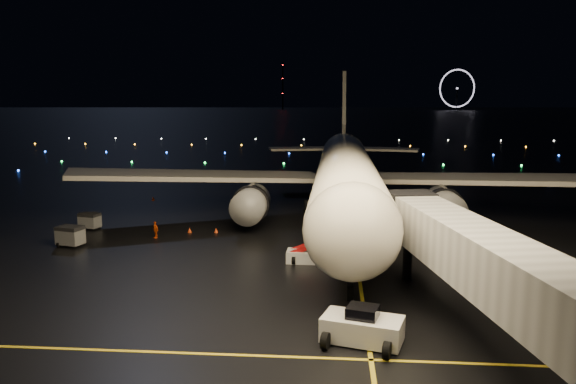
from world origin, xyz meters
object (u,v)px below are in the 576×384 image
(belt_loader, at_px, (313,244))
(airliner, at_px, (346,141))
(baggage_cart_0, at_px, (88,221))
(crew_c, at_px, (155,230))
(baggage_cart_2, at_px, (90,221))
(baggage_cart_1, at_px, (70,236))
(pushback_tug, at_px, (362,324))

(belt_loader, bearing_deg, airliner, 82.38)
(belt_loader, distance_m, baggage_cart_0, 25.90)
(crew_c, height_order, baggage_cart_0, crew_c)
(belt_loader, relative_size, crew_c, 3.91)
(baggage_cart_0, relative_size, baggage_cart_2, 0.95)
(belt_loader, height_order, crew_c, belt_loader)
(baggage_cart_0, relative_size, baggage_cart_1, 0.84)
(pushback_tug, xyz_separation_m, crew_c, (-18.59, 22.01, -0.21))
(belt_loader, xyz_separation_m, baggage_cart_0, (-23.65, 10.54, -0.76))
(pushback_tug, xyz_separation_m, belt_loader, (-3.21, 15.10, 0.52))
(baggage_cart_0, bearing_deg, airliner, -5.60)
(crew_c, xyz_separation_m, baggage_cart_1, (-6.70, -3.61, 0.11))
(baggage_cart_1, bearing_deg, pushback_tug, -22.31)
(pushback_tug, bearing_deg, belt_loader, 117.95)
(baggage_cart_2, bearing_deg, belt_loader, -10.51)
(pushback_tug, relative_size, baggage_cart_2, 2.22)
(pushback_tug, height_order, baggage_cart_2, pushback_tug)
(baggage_cart_1, xyz_separation_m, baggage_cart_2, (-1.19, 6.77, -0.10))
(crew_c, bearing_deg, baggage_cart_1, -109.36)
(belt_loader, height_order, baggage_cart_2, belt_loader)
(baggage_cart_0, distance_m, baggage_cart_2, 0.61)
(baggage_cart_1, distance_m, baggage_cart_2, 6.87)
(airliner, bearing_deg, pushback_tug, -89.12)
(pushback_tug, xyz_separation_m, baggage_cart_0, (-26.85, 25.64, -0.24))
(crew_c, bearing_deg, belt_loader, 18.14)
(airliner, xyz_separation_m, baggage_cart_0, (-26.54, -7.24, -7.85))
(belt_loader, bearing_deg, baggage_cart_0, 157.61)
(airliner, xyz_separation_m, crew_c, (-18.28, -10.88, -7.82))
(belt_loader, relative_size, baggage_cart_0, 3.46)
(pushback_tug, height_order, baggage_cart_1, pushback_tug)
(crew_c, bearing_deg, pushback_tug, -7.50)
(baggage_cart_0, xyz_separation_m, baggage_cart_1, (1.56, -7.25, 0.15))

